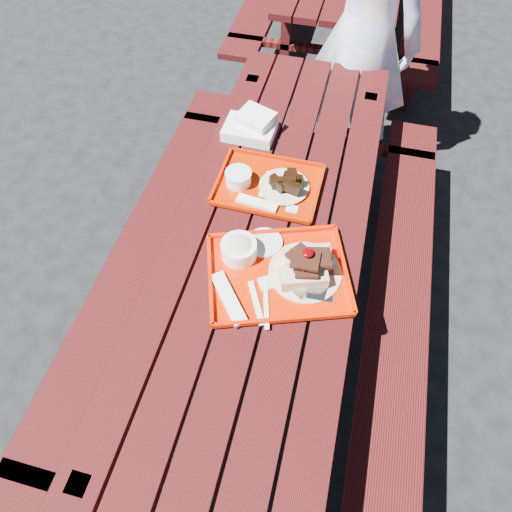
% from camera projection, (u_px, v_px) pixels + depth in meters
% --- Properties ---
extents(ground, '(60.00, 60.00, 0.00)m').
position_uv_depth(ground, '(263.00, 324.00, 2.35)').
color(ground, black).
rests_on(ground, ground).
extents(picnic_table_near, '(1.41, 2.40, 0.75)m').
position_uv_depth(picnic_table_near, '(265.00, 263.00, 1.89)').
color(picnic_table_near, '#450D10').
rests_on(picnic_table_near, ground).
extents(near_tray, '(0.59, 0.52, 0.15)m').
position_uv_depth(near_tray, '(277.00, 265.00, 1.61)').
color(near_tray, red).
rests_on(near_tray, picnic_table_near).
extents(far_tray, '(0.43, 0.33, 0.07)m').
position_uv_depth(far_tray, '(266.00, 184.00, 1.86)').
color(far_tray, '#B21E00').
rests_on(far_tray, picnic_table_near).
extents(white_cloth, '(0.23, 0.20, 0.09)m').
position_uv_depth(white_cloth, '(251.00, 127.00, 2.04)').
color(white_cloth, white).
rests_on(white_cloth, picnic_table_near).
extents(person, '(0.72, 0.59, 1.69)m').
position_uv_depth(person, '(363.00, 36.00, 2.36)').
color(person, '#BFCFFF').
rests_on(person, ground).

